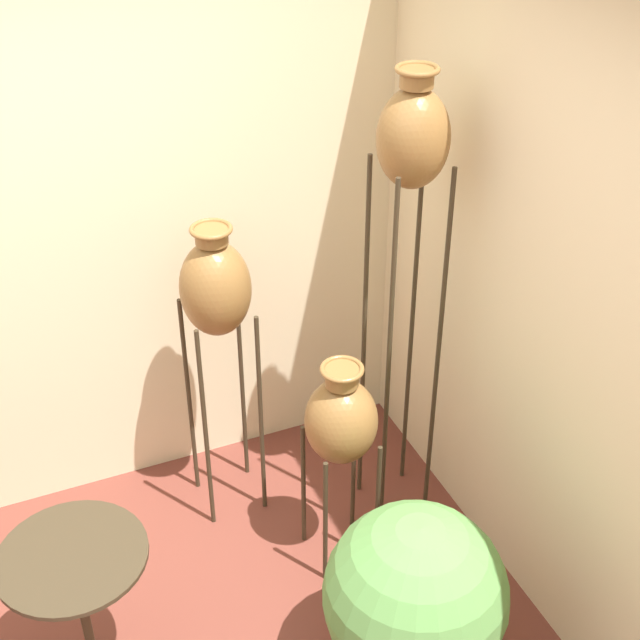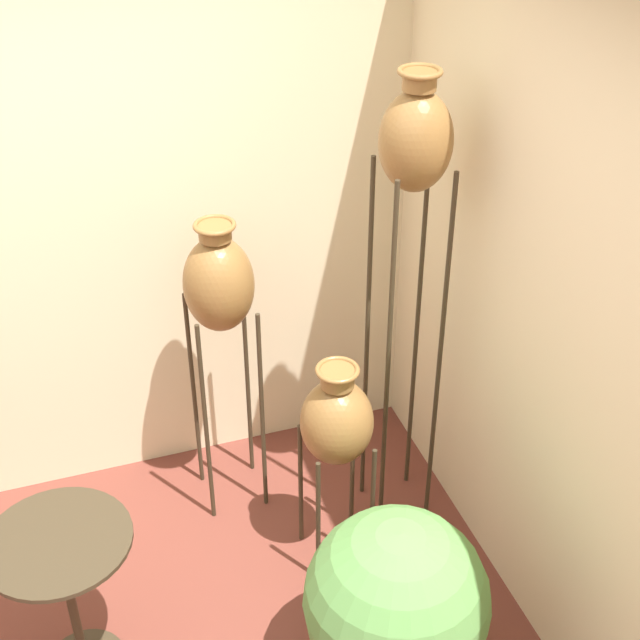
# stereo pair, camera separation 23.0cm
# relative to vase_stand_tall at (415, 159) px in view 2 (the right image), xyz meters

# --- Properties ---
(wall_back) EXTENTS (7.22, 0.06, 2.70)m
(wall_back) POSITION_rel_vase_stand_tall_xyz_m (-1.35, 0.69, -0.38)
(wall_back) COLOR beige
(wall_back) RESTS_ON ground_plane
(wall_right) EXTENTS (0.06, 7.22, 2.70)m
(wall_right) POSITION_rel_vase_stand_tall_xyz_m (0.29, -0.95, -0.38)
(wall_right) COLOR beige
(wall_right) RESTS_ON ground_plane
(vase_stand_tall) EXTENTS (0.27, 0.27, 2.06)m
(vase_stand_tall) POSITION_rel_vase_stand_tall_xyz_m (0.00, 0.00, 0.00)
(vase_stand_tall) COLOR #382D1E
(vase_stand_tall) RESTS_ON ground_plane
(vase_stand_medium) EXTENTS (0.29, 0.29, 1.43)m
(vase_stand_medium) POSITION_rel_vase_stand_tall_xyz_m (-0.70, 0.31, -0.60)
(vase_stand_medium) COLOR #382D1E
(vase_stand_medium) RESTS_ON ground_plane
(vase_stand_short) EXTENTS (0.30, 0.30, 1.00)m
(vase_stand_short) POSITION_rel_vase_stand_tall_xyz_m (-0.36, -0.20, -0.99)
(vase_stand_short) COLOR #382D1E
(vase_stand_short) RESTS_ON ground_plane
(side_table) EXTENTS (0.52, 0.52, 0.70)m
(side_table) POSITION_rel_vase_stand_tall_xyz_m (-1.47, -0.44, -1.22)
(side_table) COLOR #382D1E
(side_table) RESTS_ON ground_plane
(potted_plant) EXTENTS (0.66, 0.66, 0.81)m
(potted_plant) POSITION_rel_vase_stand_tall_xyz_m (-0.38, -0.89, -1.29)
(potted_plant) COLOR #B26647
(potted_plant) RESTS_ON ground_plane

